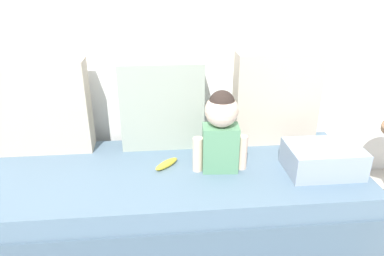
% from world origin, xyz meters
% --- Properties ---
extents(ground_plane, '(12.00, 12.00, 0.00)m').
position_xyz_m(ground_plane, '(0.00, 0.00, 0.00)').
color(ground_plane, '#B2ADA3').
extents(couch, '(2.31, 0.82, 0.38)m').
position_xyz_m(couch, '(0.00, 0.00, 0.19)').
color(couch, '#495F70').
rests_on(couch, ground).
extents(throw_pillow_left, '(0.55, 0.16, 0.57)m').
position_xyz_m(throw_pillow_left, '(-0.72, 0.31, 0.67)').
color(throw_pillow_left, '#C1B29E').
rests_on(throw_pillow_left, couch).
extents(throw_pillow_center, '(0.51, 0.16, 0.54)m').
position_xyz_m(throw_pillow_center, '(0.00, 0.31, 0.65)').
color(throw_pillow_center, '#99A393').
rests_on(throw_pillow_center, couch).
extents(throw_pillow_right, '(0.52, 0.16, 0.58)m').
position_xyz_m(throw_pillow_right, '(0.72, 0.31, 0.68)').
color(throw_pillow_right, '#C1B29E').
rests_on(throw_pillow_right, couch).
extents(toddler, '(0.31, 0.18, 0.47)m').
position_xyz_m(toddler, '(0.31, -0.03, 0.64)').
color(toddler, '#568E66').
rests_on(toddler, couch).
extents(banana, '(0.15, 0.15, 0.04)m').
position_xyz_m(banana, '(0.01, 0.02, 0.40)').
color(banana, yellow).
rests_on(banana, couch).
extents(folded_blanket, '(0.40, 0.28, 0.15)m').
position_xyz_m(folded_blanket, '(0.87, -0.10, 0.46)').
color(folded_blanket, '#8E9EB2').
rests_on(folded_blanket, couch).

